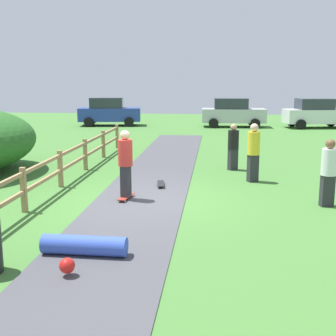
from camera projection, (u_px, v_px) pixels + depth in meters
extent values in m
plane|color=#427533|center=(140.00, 201.00, 11.78)|extent=(60.00, 60.00, 0.00)
cube|color=#47474C|center=(140.00, 200.00, 11.78)|extent=(2.40, 28.00, 0.02)
cube|color=#997A51|center=(24.00, 190.00, 10.69)|extent=(0.12, 0.12, 1.10)
cube|color=#997A51|center=(60.00, 169.00, 13.19)|extent=(0.12, 0.12, 1.10)
cube|color=#997A51|center=(85.00, 155.00, 15.70)|extent=(0.12, 0.12, 1.10)
cube|color=#997A51|center=(103.00, 144.00, 18.21)|extent=(0.12, 0.12, 1.10)
cube|color=#997A51|center=(117.00, 136.00, 20.72)|extent=(0.12, 0.12, 1.10)
cube|color=#997A51|center=(44.00, 180.00, 11.95)|extent=(0.08, 18.00, 0.09)
cube|color=#997A51|center=(43.00, 164.00, 11.86)|extent=(0.08, 18.00, 0.09)
cube|color=#B23326|center=(126.00, 196.00, 11.85)|extent=(0.33, 0.82, 0.02)
cylinder|color=silver|center=(127.00, 195.00, 12.15)|extent=(0.04, 0.06, 0.06)
cylinder|color=silver|center=(132.00, 196.00, 12.11)|extent=(0.04, 0.06, 0.06)
cylinder|color=silver|center=(120.00, 201.00, 11.62)|extent=(0.04, 0.06, 0.06)
cylinder|color=silver|center=(125.00, 201.00, 11.58)|extent=(0.04, 0.06, 0.06)
cube|color=#2D2D33|center=(126.00, 181.00, 11.77)|extent=(0.25, 0.35, 0.82)
cylinder|color=red|center=(125.00, 153.00, 11.62)|extent=(0.44, 0.44, 0.69)
sphere|color=beige|center=(125.00, 135.00, 11.53)|extent=(0.25, 0.25, 0.25)
cylinder|color=blue|center=(84.00, 245.00, 8.08)|extent=(1.57, 0.39, 0.36)
sphere|color=red|center=(67.00, 266.00, 7.20)|extent=(0.26, 0.26, 0.26)
cube|color=black|center=(161.00, 184.00, 13.32)|extent=(0.31, 0.82, 0.02)
cylinder|color=silver|center=(158.00, 183.00, 13.60)|extent=(0.04, 0.06, 0.06)
cylinder|color=silver|center=(163.00, 183.00, 13.61)|extent=(0.04, 0.06, 0.06)
cylinder|color=silver|center=(158.00, 187.00, 13.05)|extent=(0.04, 0.06, 0.06)
cylinder|color=silver|center=(164.00, 187.00, 13.06)|extent=(0.04, 0.06, 0.06)
cube|color=#2D2D33|center=(233.00, 159.00, 15.73)|extent=(0.38, 0.35, 0.77)
cylinder|color=black|center=(233.00, 139.00, 15.60)|extent=(0.53, 0.53, 0.64)
sphere|color=tan|center=(234.00, 127.00, 15.51)|extent=(0.23, 0.23, 0.23)
cube|color=#2D2D33|center=(327.00, 191.00, 11.21)|extent=(0.36, 0.27, 0.80)
cylinder|color=white|center=(329.00, 162.00, 11.07)|extent=(0.46, 0.46, 0.67)
sphere|color=brown|center=(330.00, 144.00, 10.98)|extent=(0.24, 0.24, 0.24)
cube|color=#2D2D33|center=(253.00, 168.00, 13.91)|extent=(0.38, 0.33, 0.86)
cylinder|color=yellow|center=(254.00, 143.00, 13.76)|extent=(0.51, 0.51, 0.71)
sphere|color=beige|center=(254.00, 128.00, 13.66)|extent=(0.26, 0.26, 0.26)
cube|color=#B7B7BC|center=(233.00, 115.00, 29.84)|extent=(4.26, 1.86, 0.90)
cube|color=#2D333D|center=(231.00, 103.00, 29.70)|extent=(2.26, 1.65, 0.70)
cylinder|color=black|center=(252.00, 121.00, 30.70)|extent=(0.65, 0.27, 0.64)
cylinder|color=black|center=(255.00, 124.00, 28.98)|extent=(0.65, 0.27, 0.64)
cylinder|color=black|center=(213.00, 121.00, 30.88)|extent=(0.65, 0.27, 0.64)
cylinder|color=black|center=(214.00, 123.00, 29.16)|extent=(0.65, 0.27, 0.64)
cube|color=#283D99|center=(110.00, 114.00, 30.72)|extent=(4.41, 2.30, 0.90)
cube|color=#2D333D|center=(107.00, 103.00, 30.56)|extent=(2.41, 1.87, 0.70)
cylinder|color=black|center=(130.00, 120.00, 31.73)|extent=(0.67, 0.33, 0.64)
cylinder|color=black|center=(129.00, 122.00, 30.01)|extent=(0.67, 0.33, 0.64)
cylinder|color=black|center=(92.00, 120.00, 31.62)|extent=(0.67, 0.33, 0.64)
cylinder|color=black|center=(89.00, 122.00, 29.89)|extent=(0.67, 0.33, 0.64)
cube|color=silver|center=(317.00, 116.00, 29.27)|extent=(4.42, 2.34, 0.90)
cube|color=#2D333D|center=(315.00, 104.00, 29.11)|extent=(2.42, 1.89, 0.70)
cylinder|color=black|center=(331.00, 122.00, 30.29)|extent=(0.67, 0.34, 0.64)
cylinder|color=black|center=(292.00, 122.00, 30.15)|extent=(0.67, 0.34, 0.64)
cylinder|color=black|center=(301.00, 124.00, 28.43)|extent=(0.67, 0.34, 0.64)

